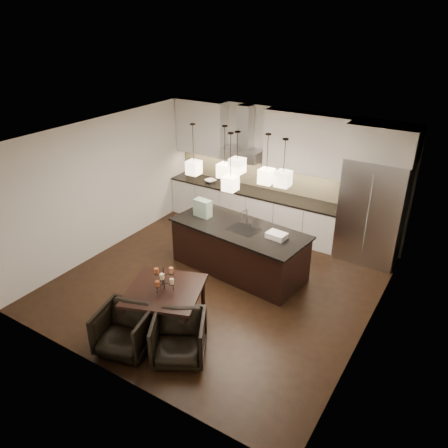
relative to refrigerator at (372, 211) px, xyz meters
The scene contains 37 objects.
floor 3.35m from the refrigerator, 131.42° to the right, with size 5.50×5.50×0.02m, color black.
ceiling 3.62m from the refrigerator, 131.42° to the right, with size 5.50×5.50×0.02m, color white.
wall_back 2.16m from the refrigerator, 169.74° to the left, with size 5.50×0.02×2.80m, color silver.
wall_front 5.56m from the refrigerator, 112.22° to the right, with size 5.50×0.02×2.80m, color silver.
wall_left 5.42m from the refrigerator, 153.91° to the right, with size 0.02×5.50×2.80m, color silver.
wall_right 2.49m from the refrigerator, 74.50° to the right, with size 0.02×5.50×2.80m, color silver.
refrigerator is the anchor object (origin of this frame).
fridge_panel 1.40m from the refrigerator, ahead, with size 1.26×0.72×0.65m, color silver.
lower_cabinets 2.80m from the refrigerator, behind, with size 4.21×0.62×0.88m, color silver.
countertop 2.73m from the refrigerator, behind, with size 4.21×0.66×0.04m, color black.
backsplash 2.75m from the refrigerator, behind, with size 4.21×0.02×0.63m, color beige.
upper_cab_left 4.35m from the refrigerator, behind, with size 1.25×0.35×1.25m, color silver.
upper_cab_right 1.91m from the refrigerator, behind, with size 1.86×0.35×1.25m, color silver.
hood_canopy 3.09m from the refrigerator, behind, with size 0.90×0.52×0.24m, color #B7B7BA.
hood_chimney 3.28m from the refrigerator, behind, with size 0.30×0.28×0.96m, color #B7B7BA.
fruit_bowl 3.84m from the refrigerator, behind, with size 0.26×0.26×0.06m, color silver.
island_body 2.76m from the refrigerator, 137.93° to the right, with size 2.58×1.03×0.91m, color black.
island_top 2.69m from the refrigerator, 137.93° to the right, with size 2.67×1.12×0.04m, color black.
faucet 2.54m from the refrigerator, 137.72° to the right, with size 0.10×0.25×0.39m, color silver, non-canonical shape.
tote_bag 3.36m from the refrigerator, 148.63° to the right, with size 0.35×0.19×0.35m, color #256034.
food_container 2.19m from the refrigerator, 123.45° to the right, with size 0.35×0.25×0.10m, color silver.
dining_table 4.49m from the refrigerator, 119.22° to the right, with size 1.15×1.15×0.69m, color black, non-canonical shape.
candelabra 4.43m from the refrigerator, 119.22° to the right, with size 0.33×0.33×0.40m, color black, non-canonical shape.
candle_a 4.34m from the refrigerator, 118.11° to the right, with size 0.07×0.07×0.09m, color beige.
candle_b 4.41m from the refrigerator, 120.85° to the right, with size 0.07×0.07×0.09m, color #D97345.
candle_c 4.55m from the refrigerator, 118.70° to the right, with size 0.07×0.07×0.09m, color #9E4A22.
candle_d 4.30m from the refrigerator, 119.18° to the right, with size 0.07×0.07×0.09m, color #D97345.
candle_e 4.51m from the refrigerator, 120.39° to the right, with size 0.07×0.07×0.09m, color #9E4A22.
candle_f 4.49m from the refrigerator, 117.92° to the right, with size 0.07×0.07×0.09m, color beige.
armchair_left 5.24m from the refrigerator, 116.41° to the right, with size 0.76×0.78×0.71m, color black.
armchair_right 4.67m from the refrigerator, 109.17° to the right, with size 0.76×0.78×0.71m, color black.
pendant_a 3.62m from the refrigerator, 148.66° to the right, with size 0.24×0.24×0.26m, color beige.
pendant_b 3.05m from the refrigerator, 146.02° to the right, with size 0.24×0.24×0.26m, color beige.
pendant_c 2.97m from the refrigerator, 137.16° to the right, with size 0.24×0.24×0.26m, color beige.
pendant_d 2.49m from the refrigerator, 130.93° to the right, with size 0.24×0.24×0.26m, color beige.
pendant_e 2.42m from the refrigerator, 121.07° to the right, with size 0.24×0.24×0.26m, color beige.
pendant_f 3.00m from the refrigerator, 135.79° to the right, with size 0.24×0.24×0.26m, color beige.
Camera 1 is at (3.77, -5.85, 4.65)m, focal length 35.00 mm.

